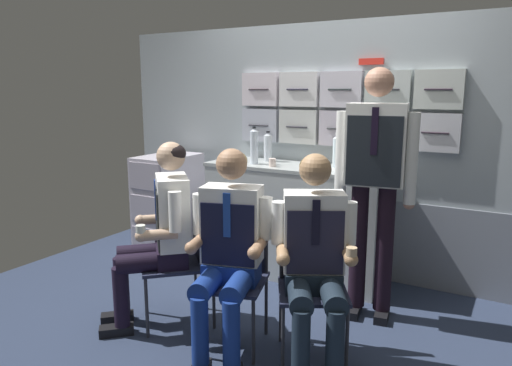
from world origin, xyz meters
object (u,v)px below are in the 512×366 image
at_px(crew_member_by_counter, 315,254).
at_px(crew_member_left, 161,227).
at_px(folding_chair_right, 236,263).
at_px(folding_chair_by_counter, 311,271).
at_px(crew_member_right, 228,245).
at_px(crew_member_standing, 375,171).
at_px(paper_cup_blue, 314,159).
at_px(service_trolley, 169,202).
at_px(snack_banana, 319,165).
at_px(sparkling_bottle_green, 337,151).
at_px(folding_chair_left, 186,251).

bearing_deg(crew_member_by_counter, crew_member_left, -177.14).
distance_m(folding_chair_right, folding_chair_by_counter, 0.48).
relative_size(crew_member_right, crew_member_by_counter, 1.01).
bearing_deg(crew_member_right, crew_member_standing, 56.12).
bearing_deg(paper_cup_blue, crew_member_standing, -40.15).
relative_size(crew_member_left, crew_member_standing, 0.72).
height_order(service_trolley, folding_chair_by_counter, service_trolley).
distance_m(crew_member_by_counter, crew_member_standing, 0.86).
relative_size(paper_cup_blue, snack_banana, 0.48).
xyz_separation_m(service_trolley, paper_cup_blue, (1.37, 0.30, 0.49)).
distance_m(service_trolley, folding_chair_right, 1.76).
relative_size(folding_chair_right, crew_member_by_counter, 0.67).
xyz_separation_m(crew_member_left, folding_chair_by_counter, (1.01, 0.20, -0.18)).
distance_m(crew_member_right, snack_banana, 1.36).
xyz_separation_m(sparkling_bottle_green, paper_cup_blue, (-0.23, 0.08, -0.09)).
bearing_deg(snack_banana, folding_chair_left, -113.11).
relative_size(crew_member_right, paper_cup_blue, 15.11).
bearing_deg(folding_chair_by_counter, sparkling_bottle_green, 104.18).
distance_m(folding_chair_by_counter, snack_banana, 1.23).
bearing_deg(crew_member_right, crew_member_by_counter, 14.30).
bearing_deg(sparkling_bottle_green, paper_cup_blue, 161.71).
bearing_deg(crew_member_left, folding_chair_left, 44.26).
height_order(service_trolley, snack_banana, snack_banana).
relative_size(crew_member_right, sparkling_bottle_green, 4.46).
bearing_deg(crew_member_left, snack_banana, 64.37).
bearing_deg(sparkling_bottle_green, folding_chair_right, -98.17).
relative_size(crew_member_right, folding_chair_by_counter, 1.50).
height_order(sparkling_bottle_green, snack_banana, sparkling_bottle_green).
bearing_deg(snack_banana, crew_member_left, -115.63).
relative_size(folding_chair_left, folding_chair_right, 1.00).
bearing_deg(crew_member_left, folding_chair_right, 8.34).
bearing_deg(folding_chair_by_counter, service_trolley, 154.09).
height_order(folding_chair_right, crew_member_standing, crew_member_standing).
relative_size(service_trolley, crew_member_right, 0.78).
height_order(folding_chair_left, sparkling_bottle_green, sparkling_bottle_green).
bearing_deg(sparkling_bottle_green, folding_chair_by_counter, -75.82).
bearing_deg(crew_member_by_counter, snack_banana, 112.06).
bearing_deg(crew_member_right, service_trolley, 141.04).
xyz_separation_m(folding_chair_left, snack_banana, (0.49, 1.14, 0.47)).
bearing_deg(crew_member_standing, folding_chair_left, -146.49).
distance_m(service_trolley, crew_member_standing, 2.16).
distance_m(crew_member_left, folding_chair_right, 0.58).
distance_m(crew_member_left, crew_member_right, 0.59).
bearing_deg(folding_chair_left, folding_chair_by_counter, 5.34).
bearing_deg(folding_chair_left, folding_chair_right, -4.24).
xyz_separation_m(service_trolley, crew_member_standing, (2.07, -0.29, 0.53)).
bearing_deg(crew_member_standing, sparkling_bottle_green, 132.38).
relative_size(crew_member_right, crew_member_standing, 0.72).
bearing_deg(folding_chair_by_counter, crew_member_right, -147.61).
distance_m(paper_cup_blue, snack_banana, 0.19).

